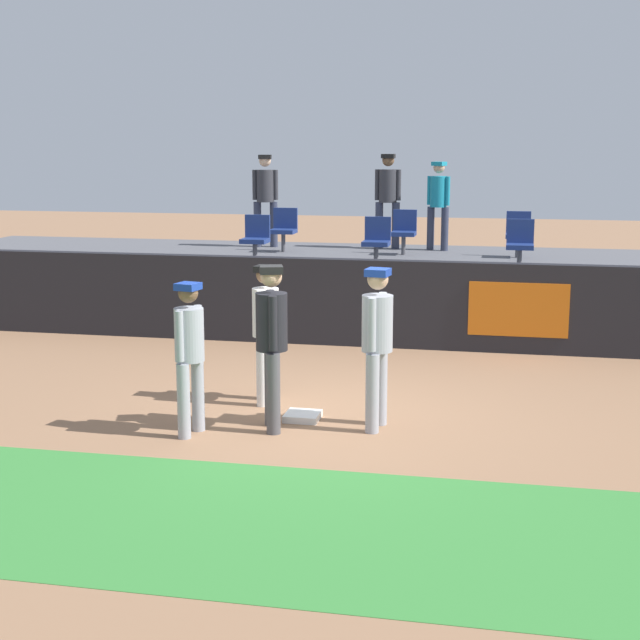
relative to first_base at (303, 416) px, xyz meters
name	(u,v)px	position (x,y,z in m)	size (l,w,h in m)	color
ground_plane	(315,420)	(0.15, 0.01, -0.04)	(60.00, 60.00, 0.00)	#936B4C
grass_foreground_strip	(241,521)	(0.15, -3.03, -0.04)	(18.00, 2.80, 0.01)	#388438
first_base	(303,416)	(0.00, 0.00, 0.00)	(0.40, 0.40, 0.08)	white
player_fielder_home	(266,324)	(-0.60, 0.63, 0.95)	(0.35, 0.54, 1.72)	white
player_runner_visitor	(377,337)	(0.89, -0.16, 1.02)	(0.39, 0.51, 1.83)	#9EA3AD
player_coach_visitor	(190,348)	(-1.08, -0.79, 0.95)	(0.38, 0.47, 1.70)	#9EA3AD
player_umpire	(272,336)	(-0.25, -0.42, 1.04)	(0.45, 0.50, 1.86)	#4C4C51
field_wall	(370,303)	(0.16, 4.14, 0.65)	(18.00, 0.26, 1.38)	black
bleacher_platform	(391,288)	(0.15, 6.71, 0.50)	(18.00, 4.80, 1.09)	#59595E
seat_back_left	(284,227)	(-2.04, 7.38, 1.52)	(0.47, 0.44, 0.84)	#4C4C51
seat_front_left	(256,236)	(-2.11, 5.58, 1.52)	(0.45, 0.44, 0.84)	#4C4C51
seat_front_center	(377,239)	(0.04, 5.58, 1.52)	(0.45, 0.44, 0.84)	#4C4C51
seat_front_right	(520,242)	(2.44, 5.58, 1.52)	(0.45, 0.44, 0.84)	#4C4C51
seat_back_center	(404,230)	(0.30, 7.38, 1.52)	(0.45, 0.44, 0.84)	#4C4C51
seat_back_right	(518,232)	(2.41, 7.38, 1.52)	(0.45, 0.44, 0.84)	#4C4C51
spectator_hooded	(438,199)	(0.86, 8.21, 2.05)	(0.46, 0.43, 1.72)	#33384C
spectator_capped	(388,194)	(-0.15, 8.33, 2.13)	(0.52, 0.36, 1.87)	#33384C
spectator_casual	(265,194)	(-2.61, 8.11, 2.12)	(0.51, 0.40, 1.85)	#33384C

